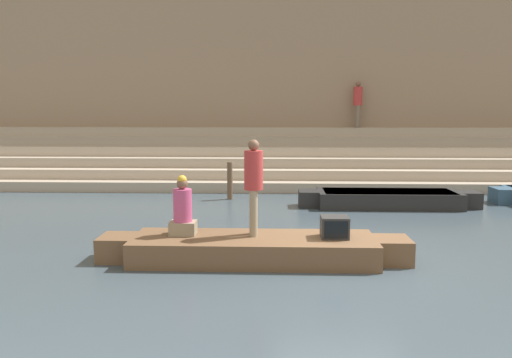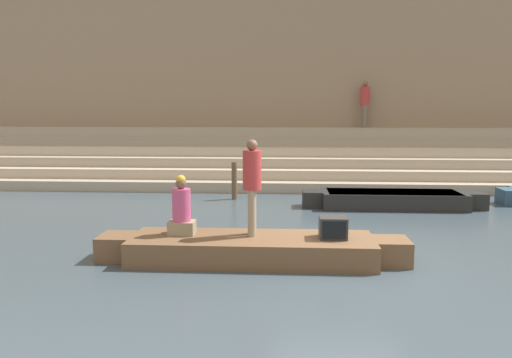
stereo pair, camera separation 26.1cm
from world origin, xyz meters
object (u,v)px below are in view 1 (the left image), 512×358
at_px(moored_boat_shore, 388,199).
at_px(tv_set, 335,227).
at_px(person_standing, 254,180).
at_px(person_rowing, 183,211).
at_px(rowboat_main, 254,248).
at_px(mooring_post, 230,181).
at_px(person_on_steps, 358,101).

bearing_deg(moored_boat_shore, tv_set, -106.97).
height_order(person_standing, person_rowing, person_standing).
relative_size(rowboat_main, mooring_post, 4.86).
relative_size(rowboat_main, person_standing, 3.20).
bearing_deg(person_on_steps, mooring_post, 64.03).
bearing_deg(person_standing, tv_set, -16.60).
bearing_deg(mooring_post, person_on_steps, 45.32).
bearing_deg(tv_set, moored_boat_shore, 66.42).
bearing_deg(mooring_post, rowboat_main, -81.12).
xyz_separation_m(person_rowing, moored_boat_shore, (4.93, 5.18, -0.65)).
distance_m(rowboat_main, person_standing, 1.23).
bearing_deg(person_rowing, tv_set, 7.59).
distance_m(person_rowing, tv_set, 2.79).
bearing_deg(rowboat_main, mooring_post, 100.26).
bearing_deg(person_rowing, rowboat_main, 4.27).
relative_size(person_standing, tv_set, 3.57).
bearing_deg(tv_set, person_rowing, 176.23).
xyz_separation_m(tv_set, person_on_steps, (2.17, 11.08, 2.47)).
height_order(moored_boat_shore, person_on_steps, person_on_steps).
xyz_separation_m(tv_set, moored_boat_shore, (2.15, 5.29, -0.39)).
height_order(tv_set, person_on_steps, person_on_steps).
distance_m(person_rowing, person_on_steps, 12.24).
distance_m(person_rowing, mooring_post, 6.29).
height_order(person_rowing, tv_set, person_rowing).
bearing_deg(person_rowing, person_standing, 10.41).
bearing_deg(mooring_post, person_rowing, -92.82).
xyz_separation_m(rowboat_main, tv_set, (1.46, 0.02, 0.40)).
bearing_deg(person_standing, rowboat_main, -99.95).
bearing_deg(moored_boat_shore, rowboat_main, -119.10).
bearing_deg(person_rowing, person_on_steps, 75.66).
bearing_deg(tv_set, person_on_steps, 77.47).
bearing_deg(rowboat_main, moored_boat_shore, 57.11).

